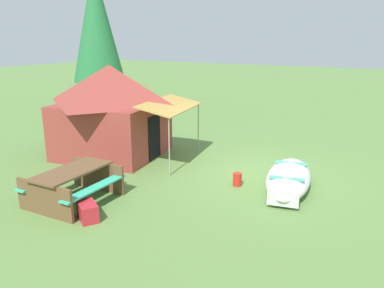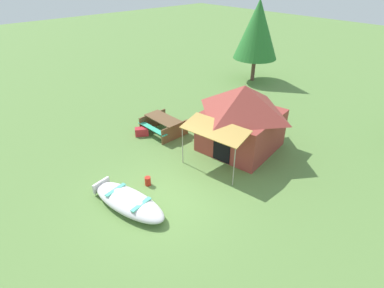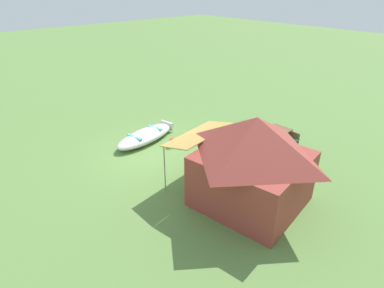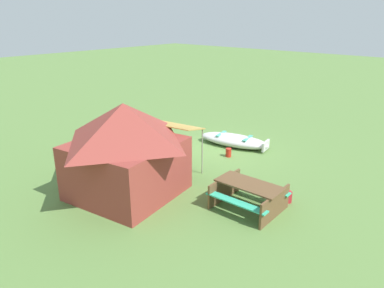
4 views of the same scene
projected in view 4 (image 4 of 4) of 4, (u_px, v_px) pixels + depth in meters
ground_plane at (207, 151)px, 14.20m from camera, size 80.00×80.00×0.00m
beached_rowboat at (234, 140)px, 14.69m from camera, size 3.06×1.57×0.47m
canvas_cabin_tent at (126, 148)px, 10.39m from camera, size 3.40×4.39×2.76m
picnic_table at (249, 193)px, 9.86m from camera, size 1.84×1.56×0.75m
cooler_box at (280, 196)px, 10.28m from camera, size 0.60×0.68×0.36m
fuel_can at (228, 153)px, 13.60m from camera, size 0.29×0.29×0.32m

